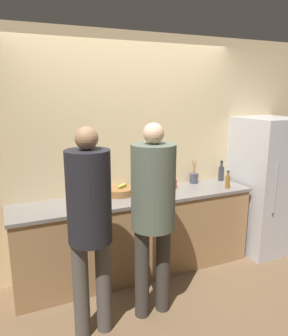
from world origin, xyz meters
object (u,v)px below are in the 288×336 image
person_left (90,217)px  utensil_crock (194,178)px  person_center (153,203)px  bottle_amber (228,181)px  refrigerator (264,185)px  fruit_bowl (119,191)px  bottle_green (91,200)px  bottle_dark (221,173)px  cup_red (173,184)px

person_left → utensil_crock: (1.54, 0.93, -0.08)m
person_center → bottle_amber: size_ratio=8.42×
refrigerator → bottle_amber: refrigerator is taller
fruit_bowl → bottle_green: bottle_green is taller
refrigerator → person_left: 2.50m
person_center → fruit_bowl: (-0.01, 0.84, -0.13)m
bottle_dark → person_left: bearing=-155.1°
refrigerator → cup_red: refrigerator is taller
bottle_amber → bottle_green: bearing=179.7°
person_center → bottle_amber: bearing=24.3°
person_center → bottle_dark: size_ratio=6.86×
refrigerator → cup_red: size_ratio=16.38×
bottle_dark → bottle_green: bearing=-170.4°
bottle_dark → utensil_crock: bearing=174.8°
fruit_bowl → utensil_crock: size_ratio=1.14×
utensil_crock → bottle_amber: utensil_crock is taller
person_left → fruit_bowl: person_left is taller
person_left → fruit_bowl: 1.04m
refrigerator → bottle_amber: size_ratio=8.13×
utensil_crock → cup_red: utensil_crock is taller
utensil_crock → cup_red: (-0.33, -0.09, -0.02)m
fruit_bowl → bottle_dark: bottle_dark is taller
person_left → bottle_amber: bearing=18.2°
cup_red → utensil_crock: bearing=14.9°
refrigerator → person_center: 1.96m
utensil_crock → bottle_dark: bearing=-5.2°
refrigerator → bottle_amber: bearing=-174.6°
person_center → bottle_green: (-0.39, 0.56, -0.09)m
utensil_crock → bottle_amber: size_ratio=1.38×
utensil_crock → bottle_dark: 0.38m
bottle_dark → bottle_amber: bearing=-114.1°
person_left → bottle_green: 0.62m
person_left → bottle_dark: person_left is taller
refrigerator → bottle_dark: refrigerator is taller
person_left → bottle_dark: bearing=24.9°
bottle_amber → fruit_bowl: bearing=167.0°
person_left → bottle_green: size_ratio=8.89×
fruit_bowl → cup_red: fruit_bowl is taller
fruit_bowl → person_center: bearing=-89.5°
utensil_crock → bottle_dark: size_ratio=1.12×
fruit_bowl → bottle_green: 0.47m
person_center → utensil_crock: bearing=42.4°
utensil_crock → bottle_green: bearing=-166.4°
bottle_green → fruit_bowl: bearing=35.7°
refrigerator → person_left: size_ratio=0.97×
utensil_crock → bottle_green: (-1.37, -0.33, 0.01)m
utensil_crock → cup_red: 0.34m
bottle_dark → bottle_green: bottle_dark is taller
refrigerator → person_center: (-1.85, -0.61, 0.22)m
bottle_amber → refrigerator: bearing=5.4°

